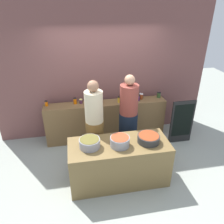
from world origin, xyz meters
TOP-DOWN VIEW (x-y plane):
  - ground at (0.00, 0.00)m, footprint 12.00×12.00m
  - storefront_wall at (0.00, 1.45)m, footprint 4.80×0.12m
  - display_shelf at (0.00, 1.10)m, footprint 2.70×0.36m
  - prep_table at (0.00, -0.30)m, footprint 1.70×0.70m
  - preserve_jar_0 at (-1.27, 1.17)m, footprint 0.07×0.07m
  - preserve_jar_1 at (-0.66, 1.17)m, footprint 0.07×0.07m
  - preserve_jar_2 at (-0.54, 1.17)m, footprint 0.07×0.07m
  - preserve_jar_3 at (-0.24, 1.03)m, footprint 0.08×0.08m
  - preserve_jar_4 at (-0.10, 1.09)m, footprint 0.08×0.08m
  - preserve_jar_5 at (0.29, 1.06)m, footprint 0.07×0.07m
  - preserve_jar_6 at (0.50, 1.15)m, footprint 0.07×0.07m
  - preserve_jar_7 at (0.61, 1.12)m, footprint 0.08×0.08m
  - preserve_jar_8 at (0.72, 1.08)m, footprint 0.09×0.09m
  - preserve_jar_9 at (0.82, 1.15)m, footprint 0.09×0.09m
  - preserve_jar_10 at (1.25, 1.16)m, footprint 0.09×0.09m
  - cooking_pot_left at (-0.49, -0.29)m, footprint 0.34×0.34m
  - cooking_pot_center at (-0.00, -0.35)m, footprint 0.32×0.32m
  - cooking_pot_right at (0.50, -0.33)m, footprint 0.37×0.37m
  - cook_with_tongs at (-0.34, 0.26)m, footprint 0.34×0.34m
  - cook_in_cap at (0.34, 0.44)m, footprint 0.37×0.37m
  - chalkboard_sign at (1.62, 0.61)m, footprint 0.52×0.05m

SIDE VIEW (x-z plane):
  - ground at x=0.00m, z-range 0.00..0.00m
  - prep_table at x=0.00m, z-range 0.00..0.78m
  - display_shelf at x=0.00m, z-range 0.00..0.90m
  - chalkboard_sign at x=1.62m, z-range 0.01..1.03m
  - cook_in_cap at x=0.34m, z-range -0.08..1.64m
  - cook_with_tongs at x=-0.34m, z-range -0.08..1.65m
  - cooking_pot_right at x=0.50m, z-range 0.78..0.91m
  - cooking_pot_left at x=-0.49m, z-range 0.78..0.93m
  - cooking_pot_center at x=0.00m, z-range 0.78..0.95m
  - preserve_jar_2 at x=-0.54m, z-range 0.90..1.00m
  - preserve_jar_0 at x=-1.27m, z-range 0.90..1.02m
  - preserve_jar_4 at x=-0.10m, z-range 0.90..1.02m
  - preserve_jar_6 at x=0.50m, z-range 0.90..1.02m
  - preserve_jar_7 at x=0.61m, z-range 0.90..1.03m
  - preserve_jar_8 at x=0.72m, z-range 0.90..1.03m
  - preserve_jar_10 at x=1.25m, z-range 0.90..1.03m
  - preserve_jar_9 at x=0.82m, z-range 0.90..1.03m
  - preserve_jar_1 at x=-0.66m, z-range 0.90..1.03m
  - preserve_jar_5 at x=0.29m, z-range 0.90..1.04m
  - preserve_jar_3 at x=-0.24m, z-range 0.90..1.05m
  - storefront_wall at x=0.00m, z-range 0.00..3.00m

